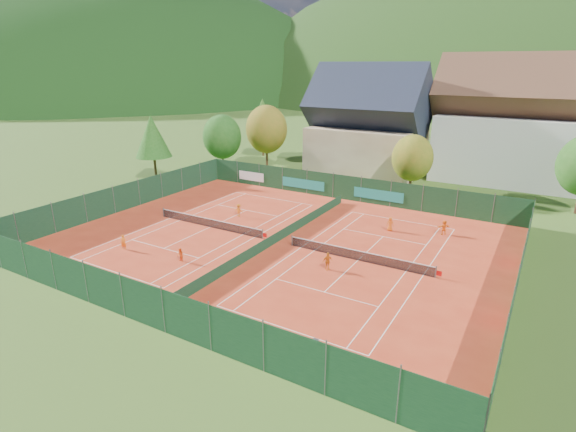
{
  "coord_description": "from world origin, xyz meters",
  "views": [
    {
      "loc": [
        20.45,
        -32.75,
        15.71
      ],
      "look_at": [
        0.0,
        2.0,
        2.0
      ],
      "focal_mm": 28.0,
      "sensor_mm": 36.0,
      "label": 1
    }
  ],
  "objects_px": {
    "ball_hopper": "(315,342)",
    "player_right_near": "(327,261)",
    "player_right_far_a": "(390,224)",
    "player_left_near": "(123,242)",
    "player_left_mid": "(180,255)",
    "chalet": "(368,129)",
    "hotel_block_a": "(516,128)",
    "player_right_far_b": "(444,227)",
    "player_left_far": "(239,210)"
  },
  "relations": [
    {
      "from": "hotel_block_a",
      "to": "player_left_far",
      "type": "xyz_separation_m",
      "value": [
        -23.51,
        -31.73,
        -6.68
      ]
    },
    {
      "from": "chalet",
      "to": "player_right_far_a",
      "type": "height_order",
      "value": "chalet"
    },
    {
      "from": "ball_hopper",
      "to": "player_right_far_a",
      "type": "bearing_deg",
      "value": 96.95
    },
    {
      "from": "player_right_near",
      "to": "player_right_far_a",
      "type": "height_order",
      "value": "player_right_near"
    },
    {
      "from": "hotel_block_a",
      "to": "player_right_near",
      "type": "height_order",
      "value": "hotel_block_a"
    },
    {
      "from": "chalet",
      "to": "player_left_near",
      "type": "distance_m",
      "value": 39.58
    },
    {
      "from": "chalet",
      "to": "player_right_near",
      "type": "relative_size",
      "value": 10.85
    },
    {
      "from": "player_left_near",
      "to": "player_left_far",
      "type": "height_order",
      "value": "player_left_far"
    },
    {
      "from": "player_left_near",
      "to": "player_right_far_a",
      "type": "height_order",
      "value": "player_right_far_a"
    },
    {
      "from": "player_left_near",
      "to": "player_right_near",
      "type": "bearing_deg",
      "value": -10.65
    },
    {
      "from": "player_left_near",
      "to": "player_right_far_a",
      "type": "xyz_separation_m",
      "value": [
        18.92,
        16.58,
        0.02
      ]
    },
    {
      "from": "player_left_near",
      "to": "player_right_far_b",
      "type": "xyz_separation_m",
      "value": [
        23.71,
        18.28,
        0.03
      ]
    },
    {
      "from": "player_left_mid",
      "to": "player_right_far_b",
      "type": "bearing_deg",
      "value": 63.76
    },
    {
      "from": "hotel_block_a",
      "to": "player_left_far",
      "type": "bearing_deg",
      "value": -126.54
    },
    {
      "from": "chalet",
      "to": "player_left_mid",
      "type": "distance_m",
      "value": 38.26
    },
    {
      "from": "player_left_near",
      "to": "player_left_mid",
      "type": "bearing_deg",
      "value": -22.58
    },
    {
      "from": "hotel_block_a",
      "to": "player_left_mid",
      "type": "bearing_deg",
      "value": -115.29
    },
    {
      "from": "player_right_far_a",
      "to": "hotel_block_a",
      "type": "bearing_deg",
      "value": -118.94
    },
    {
      "from": "chalet",
      "to": "player_right_far_a",
      "type": "bearing_deg",
      "value": -63.11
    },
    {
      "from": "player_left_near",
      "to": "player_right_far_b",
      "type": "bearing_deg",
      "value": 9.64
    },
    {
      "from": "player_left_far",
      "to": "player_right_far_a",
      "type": "relative_size",
      "value": 0.99
    },
    {
      "from": "hotel_block_a",
      "to": "player_left_mid",
      "type": "relative_size",
      "value": 17.8
    },
    {
      "from": "ball_hopper",
      "to": "player_right_far_b",
      "type": "bearing_deg",
      "value": 84.5
    },
    {
      "from": "player_left_mid",
      "to": "player_right_near",
      "type": "relative_size",
      "value": 0.81
    },
    {
      "from": "chalet",
      "to": "player_left_far",
      "type": "bearing_deg",
      "value": -99.95
    },
    {
      "from": "chalet",
      "to": "player_right_far_b",
      "type": "relative_size",
      "value": 11.28
    },
    {
      "from": "player_left_mid",
      "to": "player_left_far",
      "type": "height_order",
      "value": "player_left_far"
    },
    {
      "from": "ball_hopper",
      "to": "chalet",
      "type": "bearing_deg",
      "value": 107.59
    },
    {
      "from": "chalet",
      "to": "player_left_far",
      "type": "xyz_separation_m",
      "value": [
        -4.51,
        -25.73,
        -5.92
      ]
    },
    {
      "from": "player_left_near",
      "to": "player_right_far_a",
      "type": "bearing_deg",
      "value": 13.24
    },
    {
      "from": "player_left_mid",
      "to": "hotel_block_a",
      "type": "bearing_deg",
      "value": 83.15
    },
    {
      "from": "player_left_mid",
      "to": "player_right_near",
      "type": "distance_m",
      "value": 12.22
    },
    {
      "from": "ball_hopper",
      "to": "player_right_near",
      "type": "relative_size",
      "value": 0.54
    },
    {
      "from": "chalet",
      "to": "ball_hopper",
      "type": "xyz_separation_m",
      "value": [
        13.62,
        -42.96,
        -6.07
      ]
    },
    {
      "from": "player_left_near",
      "to": "player_left_far",
      "type": "bearing_deg",
      "value": 47.04
    },
    {
      "from": "ball_hopper",
      "to": "player_left_near",
      "type": "bearing_deg",
      "value": 167.86
    },
    {
      "from": "player_right_far_a",
      "to": "chalet",
      "type": "bearing_deg",
      "value": -76.04
    },
    {
      "from": "ball_hopper",
      "to": "hotel_block_a",
      "type": "bearing_deg",
      "value": 83.73
    },
    {
      "from": "hotel_block_a",
      "to": "player_left_mid",
      "type": "distance_m",
      "value": 48.86
    },
    {
      "from": "player_left_far",
      "to": "player_right_far_b",
      "type": "bearing_deg",
      "value": -168.35
    },
    {
      "from": "player_right_far_b",
      "to": "player_right_near",
      "type": "bearing_deg",
      "value": 19.76
    },
    {
      "from": "chalet",
      "to": "player_right_near",
      "type": "xyz_separation_m",
      "value": [
        9.55,
        -32.89,
        -5.88
      ]
    },
    {
      "from": "player_left_mid",
      "to": "player_right_near",
      "type": "xyz_separation_m",
      "value": [
        11.22,
        4.85,
        0.14
      ]
    },
    {
      "from": "player_right_far_b",
      "to": "player_right_far_a",
      "type": "bearing_deg",
      "value": -24.63
    },
    {
      "from": "chalet",
      "to": "player_left_mid",
      "type": "relative_size",
      "value": 13.35
    },
    {
      "from": "ball_hopper",
      "to": "player_right_near",
      "type": "height_order",
      "value": "player_right_near"
    },
    {
      "from": "player_left_near",
      "to": "player_left_far",
      "type": "distance_m",
      "value": 13.04
    },
    {
      "from": "ball_hopper",
      "to": "player_left_far",
      "type": "relative_size",
      "value": 0.57
    },
    {
      "from": "hotel_block_a",
      "to": "player_left_near",
      "type": "height_order",
      "value": "hotel_block_a"
    },
    {
      "from": "chalet",
      "to": "player_left_far",
      "type": "height_order",
      "value": "chalet"
    }
  ]
}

